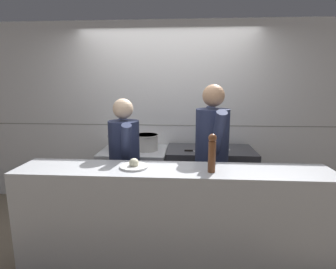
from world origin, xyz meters
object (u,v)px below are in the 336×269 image
Objects in this scene: chef_head_cook at (125,164)px; chef_sous at (212,157)px; plated_dish_main at (134,165)px; mixing_bowl_steel at (221,146)px; oven_range at (135,180)px; chefs_knife at (195,151)px; stock_pot at (117,142)px; pepper_mill at (212,152)px; sauce_pot at (146,142)px.

chef_sous reaches higher than chef_head_cook.
plated_dish_main is at bearing -149.75° from chef_sous.
mixing_bowl_steel is 1.53m from plated_dish_main.
chefs_knife is (0.81, -0.13, 0.47)m from oven_range.
mixing_bowl_steel is 1.33m from chef_head_cook.
chef_head_cook is 0.92× the size of chef_sous.
stock_pot is 0.14× the size of chef_sous.
chef_sous is (0.06, 0.65, -0.23)m from pepper_mill.
sauce_pot is 1.51m from pepper_mill.
plated_dish_main is (0.24, -1.23, 0.61)m from oven_range.
pepper_mill is at bearing -60.27° from sauce_pot.
stock_pot is at bearing 131.55° from pepper_mill.
plated_dish_main is (0.08, -1.23, 0.07)m from sauce_pot.
mixing_bowl_steel is 0.15× the size of chef_head_cook.
chef_head_cook is 0.94m from chef_sous.
chefs_knife is (1.05, -0.12, -0.07)m from stock_pot.
stock_pot is at bearing -179.39° from mixing_bowl_steel.
oven_range is 2.70× the size of pepper_mill.
stock_pot is 0.76m from chef_head_cook.
sauce_pot is 1.33× the size of mixing_bowl_steel.
stock_pot is 1.06m from chefs_knife.
pepper_mill is at bearing -5.97° from plated_dish_main.
mixing_bowl_steel is 0.67m from chef_sous.
mixing_bowl_steel is at bearing 21.96° from chefs_knife.
chefs_knife is 1.04× the size of pepper_mill.
stock_pot is 0.15× the size of chef_head_cook.
chef_head_cook is (0.04, -0.71, 0.45)m from oven_range.
stock_pot is at bearing -178.60° from sauce_pot.
oven_range is 0.54× the size of chef_head_cook.
stock_pot is at bearing 173.29° from chefs_knife.
oven_range is at bearing -179.71° from mixing_bowl_steel.
sauce_pot is at bearing -179.72° from mixing_bowl_steel.
chefs_knife is 0.54m from chef_sous.
pepper_mill reaches higher than oven_range.
chef_head_cook reaches higher than stock_pot.
chef_head_cook is (0.27, -0.70, -0.08)m from stock_pot.
chef_sous is (-0.18, -0.65, 0.02)m from mixing_bowl_steel.
plated_dish_main reaches higher than mixing_bowl_steel.
chefs_knife is at bearing 94.62° from pepper_mill.
sauce_pot reaches higher than stock_pot.
sauce_pot is 0.73m from chef_head_cook.
chef_sous reaches higher than chefs_knife.
chefs_knife is 1.37× the size of plated_dish_main.
chef_head_cook is at bearing -100.14° from sauce_pot.
oven_range is 3.56× the size of mixing_bowl_steel.
chefs_knife is at bearing -9.23° from oven_range.
chef_sous is at bearing 84.37° from pepper_mill.
sauce_pot reaches higher than oven_range.
plated_dish_main is at bearing -86.96° from chef_head_cook.
mixing_bowl_steel is 0.99× the size of plated_dish_main.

